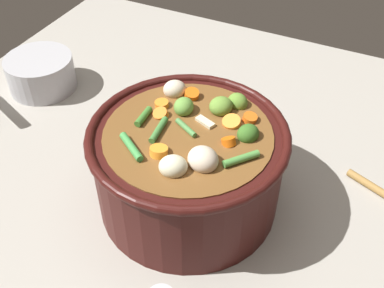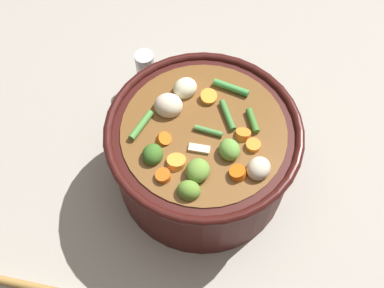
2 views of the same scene
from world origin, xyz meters
TOP-DOWN VIEW (x-y plane):
  - ground_plane at (0.00, 0.00)m, footprint 1.10×1.10m
  - cooking_pot at (-0.00, -0.00)m, footprint 0.28×0.28m
  - salt_shaker at (-0.06, 0.20)m, footprint 0.03×0.03m

SIDE VIEW (x-z plane):
  - ground_plane at x=0.00m, z-range 0.00..0.00m
  - salt_shaker at x=-0.06m, z-range 0.00..0.08m
  - cooking_pot at x=0.00m, z-range -0.01..0.16m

